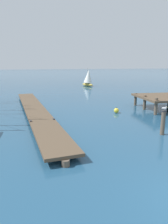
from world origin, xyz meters
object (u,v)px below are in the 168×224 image
at_px(perched_seagull, 164,108).
at_px(distant_sailboat, 88,78).
at_px(mooring_buoy, 116,111).
at_px(mooring_piling, 163,122).

height_order(perched_seagull, distant_sailboat, distant_sailboat).
relative_size(perched_seagull, mooring_buoy, 0.65).
bearing_deg(perched_seagull, mooring_piling, -56.30).
distance_m(perched_seagull, distant_sailboat, 30.65).
distance_m(perched_seagull, mooring_buoy, 6.48).
height_order(mooring_piling, mooring_buoy, mooring_piling).
bearing_deg(mooring_piling, distant_sailboat, 80.05).
distance_m(mooring_piling, mooring_buoy, 6.35).
height_order(mooring_buoy, distant_sailboat, distant_sailboat).
xyz_separation_m(mooring_piling, mooring_buoy, (-0.05, 6.32, -0.58)).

